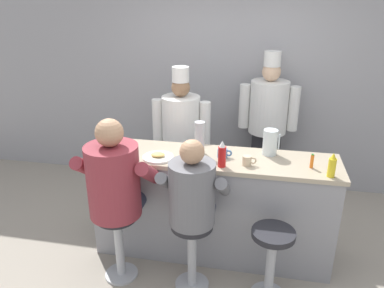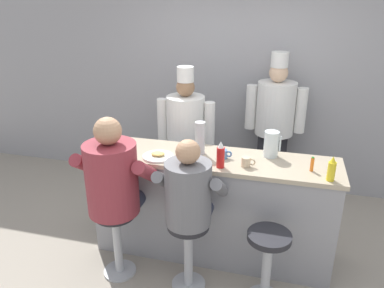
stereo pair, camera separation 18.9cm
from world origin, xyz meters
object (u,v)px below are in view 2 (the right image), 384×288
(cereal_bowl, at_px, (187,160))
(cup_stack_steel, at_px, (200,138))
(coffee_mug_tan, at_px, (246,162))
(diner_seated_grey, at_px, (189,198))
(water_pitcher_clear, at_px, (271,144))
(diner_seated_maroon, at_px, (114,181))
(mustard_bottle_yellow, at_px, (332,169))
(cook_in_whites_far, at_px, (274,121))
(cook_in_whites_near, at_px, (186,134))
(hot_sauce_bottle_orange, at_px, (312,164))
(ketchup_bottle_red, at_px, (221,155))
(empty_stool_round, at_px, (268,256))
(breakfast_plate, at_px, (158,156))
(coffee_mug_blue, at_px, (223,154))

(cereal_bowl, bearing_deg, cup_stack_steel, 76.81)
(coffee_mug_tan, relative_size, diner_seated_grey, 0.09)
(water_pitcher_clear, relative_size, diner_seated_maroon, 0.16)
(mustard_bottle_yellow, xyz_separation_m, cook_in_whites_far, (-0.51, 1.51, -0.13))
(coffee_mug_tan, xyz_separation_m, diner_seated_maroon, (-1.06, -0.36, -0.14))
(water_pitcher_clear, bearing_deg, mustard_bottle_yellow, -36.56)
(cook_in_whites_near, bearing_deg, water_pitcher_clear, -32.00)
(hot_sauce_bottle_orange, bearing_deg, diner_seated_grey, -155.85)
(ketchup_bottle_red, height_order, water_pitcher_clear, water_pitcher_clear)
(empty_stool_round, height_order, cook_in_whites_far, cook_in_whites_far)
(empty_stool_round, bearing_deg, cup_stack_steel, 140.59)
(breakfast_plate, bearing_deg, diner_seated_maroon, -127.22)
(mustard_bottle_yellow, xyz_separation_m, cereal_bowl, (-1.18, 0.02, -0.07))
(coffee_mug_blue, bearing_deg, diner_seated_maroon, -149.67)
(breakfast_plate, height_order, cup_stack_steel, cup_stack_steel)
(coffee_mug_blue, distance_m, cook_in_whites_near, 0.95)
(coffee_mug_tan, xyz_separation_m, cook_in_whites_near, (-0.78, 0.88, -0.14))
(diner_seated_maroon, xyz_separation_m, cook_in_whites_far, (1.22, 1.78, 0.07))
(cook_in_whites_near, bearing_deg, empty_stool_round, -51.04)
(cereal_bowl, height_order, diner_seated_maroon, diner_seated_maroon)
(cereal_bowl, height_order, cup_stack_steel, cup_stack_steel)
(hot_sauce_bottle_orange, height_order, cook_in_whites_near, cook_in_whites_near)
(coffee_mug_tan, xyz_separation_m, cook_in_whites_far, (0.16, 1.42, -0.08))
(ketchup_bottle_red, relative_size, mustard_bottle_yellow, 1.14)
(mustard_bottle_yellow, relative_size, cup_stack_steel, 0.68)
(cereal_bowl, height_order, diner_seated_grey, diner_seated_grey)
(cup_stack_steel, bearing_deg, diner_seated_maroon, -138.69)
(cereal_bowl, height_order, empty_stool_round, cereal_bowl)
(mustard_bottle_yellow, distance_m, diner_seated_grey, 1.14)
(coffee_mug_tan, xyz_separation_m, diner_seated_grey, (-0.40, -0.37, -0.20))
(cereal_bowl, height_order, coffee_mug_blue, coffee_mug_blue)
(cup_stack_steel, distance_m, diner_seated_grey, 0.63)
(cereal_bowl, bearing_deg, ketchup_bottle_red, -0.49)
(hot_sauce_bottle_orange, distance_m, breakfast_plate, 1.33)
(water_pitcher_clear, height_order, coffee_mug_blue, water_pitcher_clear)
(coffee_mug_tan, distance_m, cook_in_whites_far, 1.43)
(cereal_bowl, xyz_separation_m, coffee_mug_blue, (0.28, 0.19, 0.01))
(hot_sauce_bottle_orange, relative_size, coffee_mug_tan, 1.04)
(hot_sauce_bottle_orange, xyz_separation_m, coffee_mug_tan, (-0.53, -0.05, -0.02))
(hot_sauce_bottle_orange, height_order, empty_stool_round, hot_sauce_bottle_orange)
(breakfast_plate, xyz_separation_m, coffee_mug_tan, (0.79, 0.01, 0.03))
(mustard_bottle_yellow, relative_size, hot_sauce_bottle_orange, 1.63)
(ketchup_bottle_red, height_order, cup_stack_steel, cup_stack_steel)
(empty_stool_round, bearing_deg, cereal_bowl, 156.12)
(breakfast_plate, bearing_deg, ketchup_bottle_red, -5.76)
(water_pitcher_clear, bearing_deg, cook_in_whites_far, 91.15)
(cook_in_whites_far, bearing_deg, empty_stool_round, -87.14)
(water_pitcher_clear, xyz_separation_m, diner_seated_maroon, (-1.25, -0.64, -0.22))
(water_pitcher_clear, xyz_separation_m, breakfast_plate, (-0.98, -0.28, -0.10))
(water_pitcher_clear, xyz_separation_m, empty_stool_round, (0.07, -0.68, -0.70))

